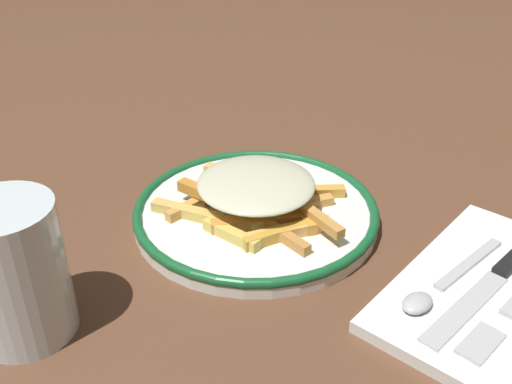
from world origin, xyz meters
TOP-DOWN VIEW (x-y plane):
  - ground_plane at (0.00, 0.00)m, footprint 2.60×2.60m
  - plate at (0.00, 0.00)m, footprint 0.26×0.26m
  - fries_heap at (-0.00, 0.00)m, footprint 0.20×0.17m
  - napkin at (-0.24, -0.03)m, footprint 0.15×0.25m
  - knife at (-0.24, -0.05)m, footprint 0.04×0.21m
  - spoon at (-0.21, 0.00)m, footprint 0.04×0.15m
  - water_glass at (0.04, 0.25)m, footprint 0.08×0.08m

SIDE VIEW (x-z plane):
  - ground_plane at x=0.00m, z-range 0.00..0.00m
  - napkin at x=-0.24m, z-range 0.00..0.01m
  - plate at x=0.00m, z-range 0.00..0.02m
  - knife at x=-0.24m, z-range 0.01..0.02m
  - spoon at x=-0.21m, z-range 0.01..0.02m
  - fries_heap at x=0.00m, z-range 0.02..0.05m
  - water_glass at x=0.04m, z-range 0.00..0.12m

